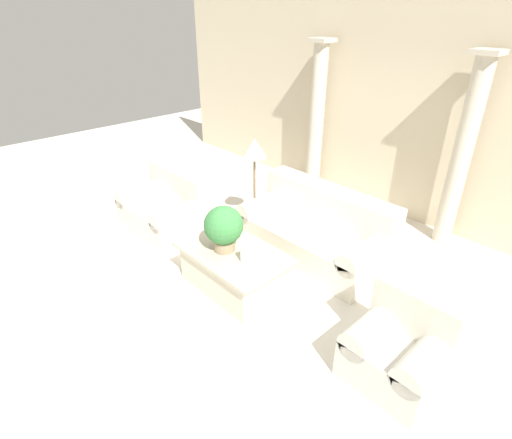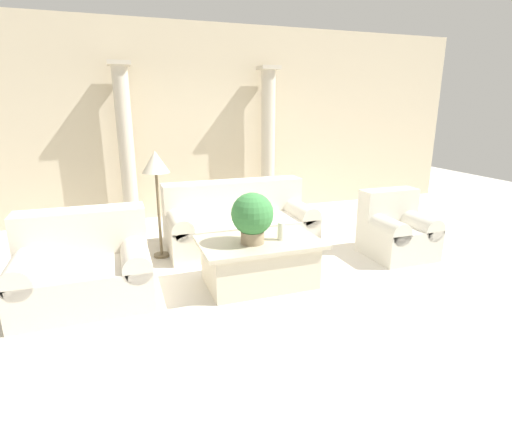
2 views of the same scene
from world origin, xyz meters
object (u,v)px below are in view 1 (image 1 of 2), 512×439
Objects in this scene: loveseat at (170,206)px; floor_lamp at (254,153)px; sofa_long at (316,230)px; potted_plant at (224,227)px; armchair at (401,345)px; coffee_table at (234,269)px.

floor_lamp reaches higher than loveseat.
sofa_long is 1.44m from potted_plant.
sofa_long is at bearing 149.97° from armchair.
potted_plant is at bearing -56.36° from floor_lamp.
floor_lamp is 3.15m from armchair.
potted_plant reaches higher than sofa_long.
sofa_long is 1.57× the size of loveseat.
potted_plant is at bearing -100.83° from sofa_long.
sofa_long is at bearing 82.91° from coffee_table.
sofa_long is 1.36m from floor_lamp.
loveseat is at bearing 171.53° from coffee_table.
armchair is (1.82, -1.05, 0.00)m from sofa_long.
potted_plant is at bearing -152.32° from coffee_table.
floor_lamp is at bearing 127.75° from coffee_table.
potted_plant is 2.14m from armchair.
coffee_table is at bearing -52.25° from floor_lamp.
armchair is (2.90, -0.95, -0.81)m from floor_lamp.
floor_lamp is (-0.92, 1.19, 0.90)m from coffee_table.
floor_lamp is (0.85, 0.93, 0.81)m from loveseat.
coffee_table is 1.55× the size of armchair.
potted_plant is (-0.26, -1.34, 0.45)m from sofa_long.
loveseat is 0.93× the size of floor_lamp.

